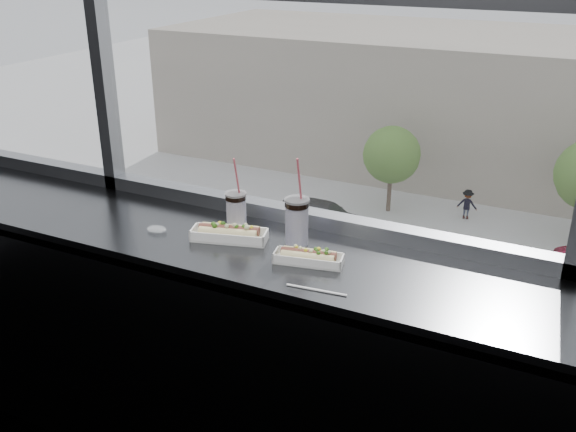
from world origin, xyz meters
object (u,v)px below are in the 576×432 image
at_px(hotdog_tray_left, 229,233).
at_px(loose_straw, 317,290).
at_px(soda_cup_left, 236,210).
at_px(car_far_a, 323,212).
at_px(car_near_a, 135,258).
at_px(pedestrian_a, 467,201).
at_px(wrapper, 157,229).
at_px(car_near_b, 284,299).
at_px(tree_left, 392,155).
at_px(hotdog_tray_right, 309,257).
at_px(car_near_c, 563,368).
at_px(soda_cup_right, 297,219).

height_order(hotdog_tray_left, loose_straw, hotdog_tray_left).
bearing_deg(hotdog_tray_left, soda_cup_left, 84.28).
distance_m(loose_straw, car_far_a, 28.70).
xyz_separation_m(loose_straw, car_near_a, (-15.14, 16.49, -10.90)).
relative_size(loose_straw, pedestrian_a, 0.11).
height_order(hotdog_tray_left, wrapper, hotdog_tray_left).
xyz_separation_m(car_near_b, tree_left, (0.17, 12.00, 2.05)).
relative_size(hotdog_tray_right, pedestrian_a, 0.14).
height_order(car_near_c, tree_left, tree_left).
bearing_deg(hotdog_tray_right, soda_cup_right, 118.95).
xyz_separation_m(wrapper, car_near_b, (-7.59, 16.34, -11.05)).
height_order(hotdog_tray_right, wrapper, hotdog_tray_right).
bearing_deg(car_near_c, car_near_b, 93.30).
distance_m(hotdog_tray_left, pedestrian_a, 31.35).
bearing_deg(car_near_a, car_near_b, -89.61).
height_order(soda_cup_left, car_near_b, soda_cup_left).
bearing_deg(car_far_a, hotdog_tray_right, -156.68).
relative_size(car_far_a, pedestrian_a, 3.45).
height_order(hotdog_tray_left, car_far_a, hotdog_tray_left).
bearing_deg(loose_straw, car_far_a, 106.82).
relative_size(hotdog_tray_left, pedestrian_a, 0.17).
distance_m(wrapper, car_near_b, 21.13).
relative_size(hotdog_tray_left, car_near_a, 0.05).
bearing_deg(car_near_a, car_near_c, -89.61).
bearing_deg(soda_cup_left, tree_left, 105.29).
xyz_separation_m(car_near_c, tree_left, (-9.38, 12.00, 1.99)).
bearing_deg(hotdog_tray_left, tree_left, 89.92).
relative_size(soda_cup_left, car_near_b, 0.05).
bearing_deg(car_near_b, car_near_a, 96.67).
bearing_deg(hotdog_tray_left, wrapper, 176.35).
relative_size(soda_cup_left, tree_left, 0.07).
bearing_deg(soda_cup_left, soda_cup_right, 0.69).
bearing_deg(soda_cup_right, car_near_c, 85.02).
bearing_deg(soda_cup_right, hotdog_tray_left, -161.38).
xyz_separation_m(wrapper, pedestrian_a, (-3.54, 29.11, -11.13)).
height_order(car_far_a, car_near_a, car_near_a).
height_order(wrapper, pedestrian_a, wrapper).
distance_m(hotdog_tray_left, car_near_a, 24.49).
height_order(hotdog_tray_right, pedestrian_a, hotdog_tray_right).
distance_m(hotdog_tray_right, car_near_a, 24.73).
xyz_separation_m(hotdog_tray_right, tree_left, (-8.08, 28.31, -9.01)).
distance_m(car_far_a, tree_left, 4.89).
xyz_separation_m(hotdog_tray_left, soda_cup_right, (0.25, 0.08, 0.07)).
distance_m(wrapper, tree_left, 30.64).
relative_size(car_far_a, car_near_a, 0.94).
relative_size(hotdog_tray_right, soda_cup_right, 0.74).
bearing_deg(soda_cup_right, car_far_a, 112.41).
relative_size(loose_straw, wrapper, 2.27).
bearing_deg(car_near_a, hotdog_tray_right, -136.95).
bearing_deg(car_near_a, pedestrian_a, -39.92).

